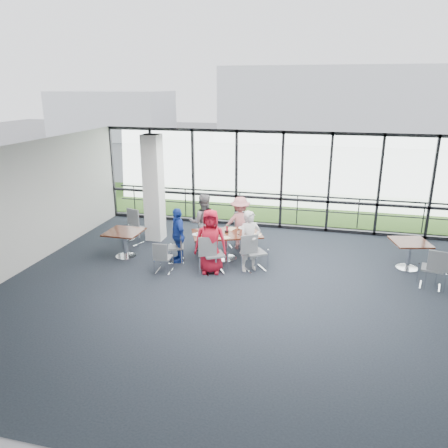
% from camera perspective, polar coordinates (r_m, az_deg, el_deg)
% --- Properties ---
extents(floor, '(12.00, 10.00, 0.02)m').
position_cam_1_polar(floor, '(10.12, 3.80, -9.20)').
color(floor, '#1C232B').
rests_on(floor, ground).
extents(ceiling, '(12.00, 10.00, 0.04)m').
position_cam_1_polar(ceiling, '(9.12, 4.21, 9.08)').
color(ceiling, silver).
rests_on(ceiling, ground).
extents(wall_left, '(0.10, 10.00, 3.20)m').
position_cam_1_polar(wall_left, '(12.02, -25.44, 1.70)').
color(wall_left, silver).
rests_on(wall_left, ground).
extents(wall_front, '(12.00, 0.10, 3.20)m').
position_cam_1_polar(wall_front, '(5.13, -6.39, -17.79)').
color(wall_front, silver).
rests_on(wall_front, ground).
extents(curtain_wall_back, '(12.00, 0.10, 3.20)m').
position_cam_1_polar(curtain_wall_back, '(14.28, 7.55, 5.62)').
color(curtain_wall_back, white).
rests_on(curtain_wall_back, ground).
extents(structural_column, '(0.50, 0.50, 3.20)m').
position_cam_1_polar(structural_column, '(13.28, -9.17, 4.62)').
color(structural_column, white).
rests_on(structural_column, ground).
extents(apron, '(80.00, 70.00, 0.02)m').
position_cam_1_polar(apron, '(19.50, 9.09, 3.93)').
color(apron, gray).
rests_on(apron, ground).
extents(grass_strip, '(80.00, 5.00, 0.01)m').
position_cam_1_polar(grass_strip, '(17.56, 8.49, 2.52)').
color(grass_strip, '#395D1F').
rests_on(grass_strip, ground).
extents(hangar_main, '(24.00, 10.00, 6.00)m').
position_cam_1_polar(hangar_main, '(40.99, 18.01, 14.75)').
color(hangar_main, silver).
rests_on(hangar_main, ground).
extents(hangar_aux, '(10.00, 6.00, 4.00)m').
position_cam_1_polar(hangar_aux, '(41.82, -14.34, 13.72)').
color(hangar_aux, silver).
rests_on(hangar_aux, ground).
extents(guard_rail, '(12.00, 0.06, 0.06)m').
position_cam_1_polar(guard_rail, '(15.13, 7.65, 2.00)').
color(guard_rail, '#2D2D33').
rests_on(guard_rail, ground).
extents(main_table, '(2.08, 1.64, 0.75)m').
position_cam_1_polar(main_table, '(11.80, 0.35, -1.80)').
color(main_table, '#391A10').
rests_on(main_table, ground).
extents(side_table_left, '(0.94, 0.94, 0.75)m').
position_cam_1_polar(side_table_left, '(12.24, -12.89, -1.40)').
color(side_table_left, '#391A10').
rests_on(side_table_left, ground).
extents(side_table_right, '(1.07, 1.07, 0.75)m').
position_cam_1_polar(side_table_right, '(12.15, 23.13, -2.61)').
color(side_table_right, '#391A10').
rests_on(side_table_right, ground).
extents(diner_near_left, '(0.89, 0.67, 1.65)m').
position_cam_1_polar(diner_near_left, '(10.92, -1.77, -2.30)').
color(diner_near_left, '#AD1125').
rests_on(diner_near_left, ground).
extents(diner_near_right, '(0.71, 0.68, 1.58)m').
position_cam_1_polar(diner_near_right, '(11.06, 3.40, -2.26)').
color(diner_near_right, silver).
rests_on(diner_near_right, ground).
extents(diner_far_left, '(0.91, 0.71, 1.65)m').
position_cam_1_polar(diner_far_left, '(12.42, -2.72, 0.21)').
color(diner_far_left, slate).
rests_on(diner_far_left, ground).
extents(diner_far_right, '(1.10, 0.78, 1.54)m').
position_cam_1_polar(diner_far_right, '(12.55, 2.11, 0.13)').
color(diner_far_right, '#CA7576').
rests_on(diner_far_right, ground).
extents(diner_end, '(0.89, 0.99, 1.49)m').
position_cam_1_polar(diner_end, '(11.68, -6.05, -1.45)').
color(diner_end, '#1A369B').
rests_on(diner_end, ground).
extents(chair_main_nl, '(0.66, 0.66, 0.99)m').
position_cam_1_polar(chair_main_nl, '(11.00, -1.34, -4.00)').
color(chair_main_nl, slate).
rests_on(chair_main_nl, ground).
extents(chair_main_nr, '(0.66, 0.66, 0.97)m').
position_cam_1_polar(chair_main_nr, '(11.18, 4.09, -3.71)').
color(chair_main_nr, slate).
rests_on(chair_main_nr, ground).
extents(chair_main_fl, '(0.48, 0.48, 0.83)m').
position_cam_1_polar(chair_main_fl, '(12.62, -2.55, -1.46)').
color(chair_main_fl, slate).
rests_on(chair_main_fl, ground).
extents(chair_main_fr, '(0.65, 0.65, 0.99)m').
position_cam_1_polar(chair_main_fr, '(12.81, 1.70, -0.79)').
color(chair_main_fr, slate).
rests_on(chair_main_fr, ground).
extents(chair_main_end, '(0.52, 0.52, 0.84)m').
position_cam_1_polar(chair_main_end, '(11.76, -6.30, -3.01)').
color(chair_main_end, slate).
rests_on(chair_main_end, ground).
extents(chair_spare_la, '(0.42, 0.42, 0.81)m').
position_cam_1_polar(chair_spare_la, '(11.16, -7.92, -4.34)').
color(chair_spare_la, slate).
rests_on(chair_spare_la, ground).
extents(chair_spare_lb, '(0.62, 0.62, 0.99)m').
position_cam_1_polar(chair_spare_lb, '(13.28, -11.83, -0.50)').
color(chair_spare_lb, slate).
rests_on(chair_spare_lb, ground).
extents(chair_spare_r, '(0.57, 0.57, 0.97)m').
position_cam_1_polar(chair_spare_r, '(11.32, 25.58, -5.25)').
color(chair_spare_r, slate).
rests_on(chair_spare_r, ground).
extents(plate_nl, '(0.27, 0.27, 0.01)m').
position_cam_1_polar(plate_nl, '(11.39, -1.80, -1.80)').
color(plate_nl, white).
rests_on(plate_nl, main_table).
extents(plate_nr, '(0.25, 0.25, 0.01)m').
position_cam_1_polar(plate_nr, '(11.53, 3.30, -1.57)').
color(plate_nr, white).
rests_on(plate_nr, main_table).
extents(plate_fl, '(0.27, 0.27, 0.01)m').
position_cam_1_polar(plate_fl, '(12.03, -1.98, -0.72)').
color(plate_fl, white).
rests_on(plate_fl, main_table).
extents(plate_fr, '(0.23, 0.23, 0.01)m').
position_cam_1_polar(plate_fr, '(12.18, 2.44, -0.49)').
color(plate_fr, white).
rests_on(plate_fr, main_table).
extents(plate_end, '(0.25, 0.25, 0.01)m').
position_cam_1_polar(plate_end, '(11.65, -3.55, -1.37)').
color(plate_end, white).
rests_on(plate_end, main_table).
extents(tumbler_a, '(0.07, 0.07, 0.15)m').
position_cam_1_polar(tumbler_a, '(11.49, -0.52, -1.26)').
color(tumbler_a, white).
rests_on(tumbler_a, main_table).
extents(tumbler_b, '(0.07, 0.07, 0.14)m').
position_cam_1_polar(tumbler_b, '(11.61, 1.90, -1.09)').
color(tumbler_b, white).
rests_on(tumbler_b, main_table).
extents(tumbler_c, '(0.07, 0.07, 0.14)m').
position_cam_1_polar(tumbler_c, '(11.98, 0.39, -0.49)').
color(tumbler_c, white).
rests_on(tumbler_c, main_table).
extents(tumbler_d, '(0.07, 0.07, 0.13)m').
position_cam_1_polar(tumbler_d, '(11.53, -2.63, -1.25)').
color(tumbler_d, white).
rests_on(tumbler_d, main_table).
extents(menu_a, '(0.35, 0.35, 0.00)m').
position_cam_1_polar(menu_a, '(11.39, 0.04, -1.82)').
color(menu_a, silver).
rests_on(menu_a, main_table).
extents(menu_b, '(0.29, 0.20, 0.00)m').
position_cam_1_polar(menu_b, '(11.67, 4.19, -1.37)').
color(menu_b, silver).
rests_on(menu_b, main_table).
extents(menu_c, '(0.31, 0.37, 0.00)m').
position_cam_1_polar(menu_c, '(12.10, 0.89, -0.62)').
color(menu_c, silver).
rests_on(menu_c, main_table).
extents(condiment_caddy, '(0.10, 0.07, 0.04)m').
position_cam_1_polar(condiment_caddy, '(11.81, 0.36, -1.00)').
color(condiment_caddy, black).
rests_on(condiment_caddy, main_table).
extents(ketchup_bottle, '(0.06, 0.06, 0.18)m').
position_cam_1_polar(ketchup_bottle, '(11.79, 0.40, -0.67)').
color(ketchup_bottle, maroon).
rests_on(ketchup_bottle, main_table).
extents(green_bottle, '(0.05, 0.05, 0.20)m').
position_cam_1_polar(green_bottle, '(11.81, 0.43, -0.59)').
color(green_bottle, '#1E7136').
rests_on(green_bottle, main_table).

